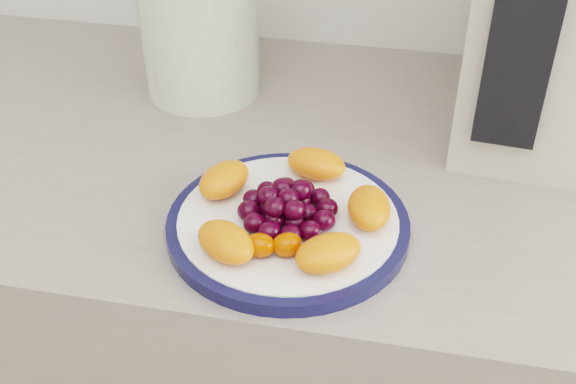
# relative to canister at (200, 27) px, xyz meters

# --- Properties ---
(plate_rim) EXTENTS (0.25, 0.25, 0.01)m
(plate_rim) POSITION_rel_canister_xyz_m (0.18, -0.28, -0.09)
(plate_rim) COLOR #0E1137
(plate_rim) RESTS_ON counter
(plate_face) EXTENTS (0.23, 0.23, 0.02)m
(plate_face) POSITION_rel_canister_xyz_m (0.18, -0.28, -0.08)
(plate_face) COLOR white
(plate_face) RESTS_ON counter
(canister) EXTENTS (0.18, 0.18, 0.19)m
(canister) POSITION_rel_canister_xyz_m (0.00, 0.00, 0.00)
(canister) COLOR #486122
(canister) RESTS_ON counter
(appliance_panel) EXTENTS (0.07, 0.03, 0.29)m
(appliance_panel) POSITION_rel_canister_xyz_m (0.39, -0.15, 0.11)
(appliance_panel) COLOR black
(appliance_panel) RESTS_ON appliance_body
(fruit_plate) EXTENTS (0.22, 0.21, 0.04)m
(fruit_plate) POSITION_rel_canister_xyz_m (0.18, -0.28, -0.06)
(fruit_plate) COLOR #FF5813
(fruit_plate) RESTS_ON plate_face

